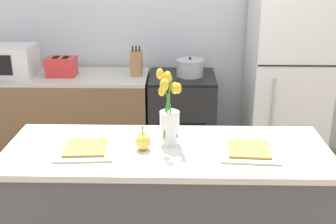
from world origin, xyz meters
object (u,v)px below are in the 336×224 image
flower_vase (169,117)px  cooking_pot (190,68)px  plate_setting_right (248,150)px  microwave (8,60)px  refrigerator (287,79)px  knife_block (136,63)px  pear_figurine (143,141)px  toaster (61,67)px  plate_setting_left (86,149)px  stove_range (182,121)px

flower_vase → cooking_pot: 1.55m
plate_setting_right → microwave: microwave is taller
refrigerator → knife_block: (-1.37, 0.01, 0.14)m
pear_figurine → toaster: size_ratio=0.50×
flower_vase → toaster: bearing=123.6°
plate_setting_left → knife_block: bearing=85.7°
refrigerator → plate_setting_right: 1.75m
microwave → pear_figurine: bearing=-50.1°
pear_figurine → microwave: 2.11m
stove_range → flower_vase: flower_vase is taller
cooking_pot → pear_figurine: bearing=-100.4°
cooking_pot → knife_block: size_ratio=0.92×
pear_figurine → toaster: toaster is taller
stove_range → refrigerator: size_ratio=0.51×
plate_setting_left → microwave: 1.94m
plate_setting_right → toaster: size_ratio=1.18×
stove_range → cooking_pot: cooking_pot is taller
plate_setting_left → microwave: size_ratio=0.69×
plate_setting_left → toaster: size_ratio=1.18×
knife_block → pear_figurine: bearing=-83.5°
stove_range → cooking_pot: size_ratio=3.54×
cooking_pot → microwave: (-1.65, 0.00, 0.06)m
pear_figurine → plate_setting_left: bearing=-177.2°
flower_vase → plate_setting_right: (0.43, -0.10, -0.15)m
cooking_pot → microwave: 1.66m
pear_figurine → cooking_pot: size_ratio=0.56×
refrigerator → toaster: 2.05m
plate_setting_left → cooking_pot: 1.75m
toaster → cooking_pot: (1.16, 0.02, -0.01)m
refrigerator → toaster: bearing=-179.3°
plate_setting_right → microwave: (-1.93, 1.64, 0.09)m
stove_range → microwave: 1.69m
plate_setting_left → microwave: microwave is taller
plate_setting_left → toaster: 1.71m
flower_vase → pear_figurine: bearing=-149.4°
microwave → knife_block: 1.17m
stove_range → microwave: size_ratio=1.84×
flower_vase → knife_block: bearing=102.0°
flower_vase → knife_block: flower_vase is taller
plate_setting_right → knife_block: 1.82m
stove_range → microwave: microwave is taller
stove_range → flower_vase: 1.67m
stove_range → plate_setting_left: plate_setting_left is taller
flower_vase → microwave: bearing=134.3°
cooking_pot → knife_block: (-0.49, 0.02, 0.03)m
flower_vase → plate_setting_left: bearing=-167.7°
plate_setting_left → plate_setting_right: size_ratio=1.00×
refrigerator → flower_vase: 1.87m
pear_figurine → refrigerator: bearing=54.0°
microwave → cooking_pot: bearing=-0.0°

